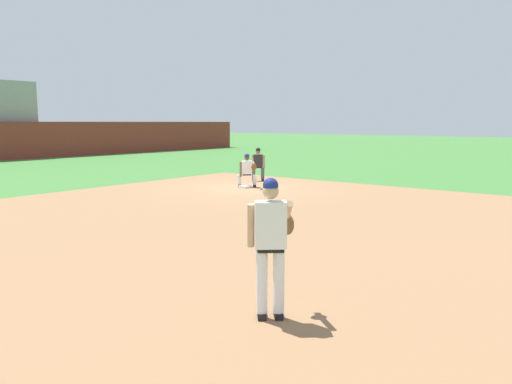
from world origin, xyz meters
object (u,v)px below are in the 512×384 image
first_base_bag (245,187)px  umpire (258,163)px  baseball (258,228)px  pitcher (271,239)px  first_baseman (247,169)px

first_base_bag → umpire: bearing=25.8°
baseball → umpire: size_ratio=0.05×
first_base_bag → baseball: size_ratio=5.14×
baseball → pitcher: (-4.20, -3.50, 1.02)m
first_baseman → baseball: bearing=-139.0°
umpire → first_base_bag: bearing=-154.2°
baseball → first_baseman: first_baseman is taller
first_baseman → pitcher: bearing=-139.5°
umpire → baseball: bearing=-142.1°
baseball → umpire: bearing=37.9°
first_base_bag → pitcher: pitcher is taller
pitcher → baseball: bearing=39.8°
first_base_bag → pitcher: (-9.91, -8.60, 1.01)m
first_base_bag → umpire: 2.56m
pitcher → first_baseman: bearing=40.5°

